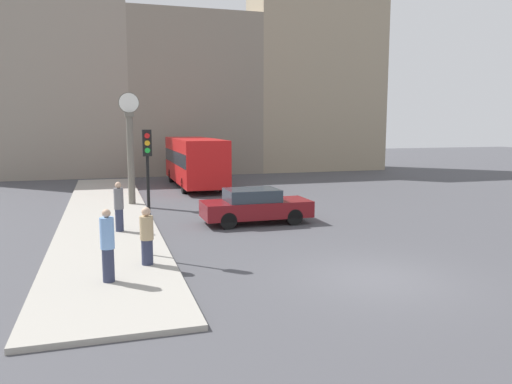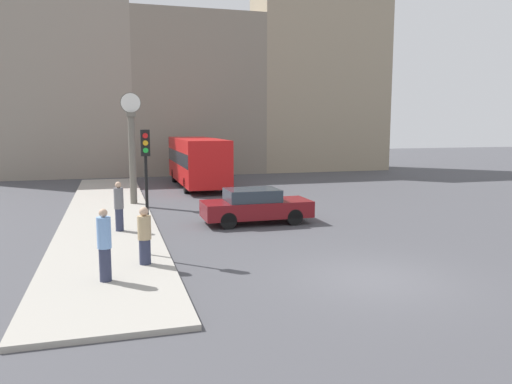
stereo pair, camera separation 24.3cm
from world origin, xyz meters
The scene contains 10 objects.
ground_plane centered at (0.00, 0.00, 0.00)m, with size 120.00×120.00×0.00m, color #47474C.
sidewalk_corner centered at (-6.66, 11.59, 0.06)m, with size 3.58×27.19×0.13m, color #A39E93.
building_row centered at (0.95, 29.45, 7.09)m, with size 33.22×5.00×16.46m.
sedan_car centered at (-0.94, 7.84, 0.71)m, with size 4.33×1.79×1.40m.
bus_distant centered at (-1.22, 20.17, 1.74)m, with size 2.52×9.32×3.06m.
traffic_light_near centered at (-5.47, 3.60, 2.77)m, with size 0.26×0.24×3.69m.
street_clock centered at (-5.46, 13.58, 2.76)m, with size 0.98×0.43×5.33m.
pedestrian_tan_coat centered at (-5.63, 2.61, 0.93)m, with size 0.37×0.37×1.61m.
pedestrian_grey_jacket centered at (-6.23, 7.28, 1.03)m, with size 0.34×0.34×1.80m.
pedestrian_blue_stripe centered at (-6.67, 1.35, 1.04)m, with size 0.34×0.34×1.81m.
Camera 2 is at (-6.42, -11.14, 3.99)m, focal length 35.00 mm.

